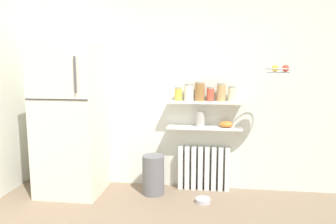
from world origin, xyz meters
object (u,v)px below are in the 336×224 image
object	(u,v)px
storage_jar_4	(221,92)
storage_jar_5	(232,94)
storage_jar_0	(178,94)
hanging_fruit_basket	(279,69)
storage_jar_2	(200,91)
pet_food_bowl	(203,200)
vase	(200,119)
radiator	(204,168)
storage_jar_3	(210,94)
refrigerator	(71,120)
shelf_bowl	(226,124)
storage_jar_1	(189,92)
trash_bin	(153,175)

from	to	relation	value
storage_jar_4	storage_jar_5	xyz separation A→B (m)	(0.13, 0.00, -0.02)
storage_jar_0	hanging_fruit_basket	bearing A→B (deg)	-16.80
storage_jar_0	storage_jar_2	distance (m)	0.27
storage_jar_4	storage_jar_5	size ratio (longest dim) A/B	1.19
pet_food_bowl	storage_jar_5	bearing A→B (deg)	50.51
vase	hanging_fruit_basket	world-z (taller)	hanging_fruit_basket
radiator	hanging_fruit_basket	distance (m)	1.55
storage_jar_3	pet_food_bowl	xyz separation A→B (m)	(-0.06, -0.39, -1.21)
refrigerator	storage_jar_0	world-z (taller)	refrigerator
storage_jar_5	hanging_fruit_basket	size ratio (longest dim) A/B	0.63
shelf_bowl	hanging_fruit_basket	world-z (taller)	hanging_fruit_basket
storage_jar_1	hanging_fruit_basket	bearing A→B (deg)	-18.86
shelf_bowl	trash_bin	xyz separation A→B (m)	(-0.88, -0.21, -0.62)
refrigerator	vase	size ratio (longest dim) A/B	9.30
storage_jar_2	storage_jar_4	xyz separation A→B (m)	(0.26, 0.00, -0.01)
storage_jar_4	hanging_fruit_basket	world-z (taller)	hanging_fruit_basket
storage_jar_4	pet_food_bowl	size ratio (longest dim) A/B	1.27
storage_jar_3	trash_bin	bearing A→B (deg)	-163.20
radiator	storage_jar_4	xyz separation A→B (m)	(0.20, -0.03, 0.98)
storage_jar_4	shelf_bowl	world-z (taller)	storage_jar_4
vase	trash_bin	bearing A→B (deg)	-159.94
storage_jar_0	vase	size ratio (longest dim) A/B	0.86
storage_jar_1	storage_jar_4	size ratio (longest dim) A/B	0.94
radiator	hanging_fruit_basket	bearing A→B (deg)	-24.84
storage_jar_4	radiator	bearing A→B (deg)	171.35
storage_jar_5	hanging_fruit_basket	xyz separation A→B (m)	(0.47, -0.34, 0.31)
storage_jar_1	trash_bin	xyz separation A→B (m)	(-0.42, -0.21, -1.01)
storage_jar_0	vase	xyz separation A→B (m)	(0.28, 0.00, -0.31)
refrigerator	shelf_bowl	size ratio (longest dim) A/B	10.91
refrigerator	storage_jar_4	distance (m)	1.88
shelf_bowl	storage_jar_5	bearing A→B (deg)	0.00
storage_jar_0	refrigerator	bearing A→B (deg)	-169.19
refrigerator	storage_jar_5	world-z (taller)	refrigerator
storage_jar_2	hanging_fruit_basket	distance (m)	0.98
storage_jar_3	storage_jar_2	bearing A→B (deg)	180.00
storage_jar_0	pet_food_bowl	xyz separation A→B (m)	(0.34, -0.39, -1.21)
storage_jar_1	refrigerator	bearing A→B (deg)	-170.16
radiator	storage_jar_1	world-z (taller)	storage_jar_1
radiator	storage_jar_1	bearing A→B (deg)	-171.35
storage_jar_0	storage_jar_1	size ratio (longest dim) A/B	0.81
refrigerator	storage_jar_1	xyz separation A→B (m)	(1.44, 0.25, 0.33)
storage_jar_5	shelf_bowl	size ratio (longest dim) A/B	1.12
refrigerator	shelf_bowl	bearing A→B (deg)	7.47
storage_jar_1	shelf_bowl	size ratio (longest dim) A/B	1.24
storage_jar_1	storage_jar_2	bearing A→B (deg)	0.00
trash_bin	storage_jar_0	bearing A→B (deg)	35.68
pet_food_bowl	radiator	bearing A→B (deg)	91.10
refrigerator	radiator	distance (m)	1.78
refrigerator	storage_jar_0	xyz separation A→B (m)	(1.31, 0.25, 0.31)
trash_bin	hanging_fruit_basket	size ratio (longest dim) A/B	1.65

